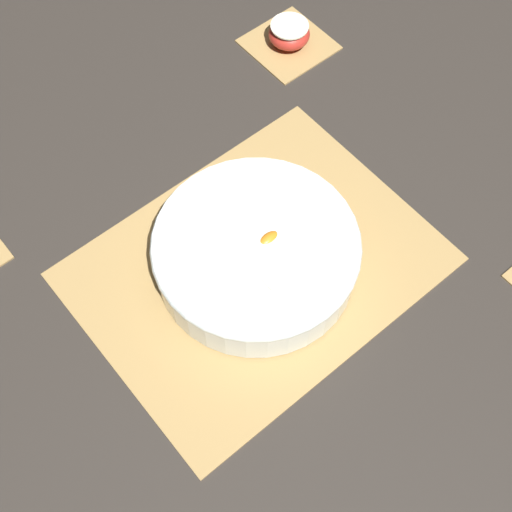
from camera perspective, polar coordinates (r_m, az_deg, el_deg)
The scene contains 5 objects.
ground_plane at distance 1.01m, azimuth 0.00°, elevation -0.90°, with size 6.00×6.00×0.00m, color #2D2823.
bamboo_mat_center at distance 1.01m, azimuth 0.00°, elevation -0.82°, with size 0.48×0.37×0.01m.
coaster_mat_far_right at distance 1.28m, azimuth 2.63°, elevation 16.59°, with size 0.13×0.13×0.01m.
fruit_salad_bowl at distance 0.97m, azimuth 0.00°, elevation 0.30°, with size 0.29×0.29×0.07m.
apple_half at distance 1.26m, azimuth 2.67°, elevation 17.36°, with size 0.07×0.07×0.04m.
Camera 1 is at (-0.31, -0.37, 0.89)m, focal length 50.00 mm.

